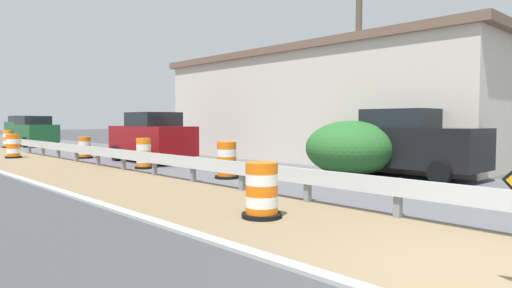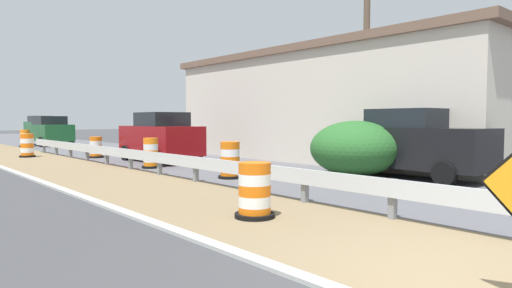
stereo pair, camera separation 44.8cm
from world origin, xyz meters
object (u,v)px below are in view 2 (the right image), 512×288
(traffic_barrel_mid, at_px, (151,154))
(car_lead_near_lane, at_px, (160,137))
(traffic_barrel_close, at_px, (230,162))
(traffic_barrel_far, at_px, (27,147))
(car_lead_far_lane, at_px, (49,131))
(traffic_barrel_farthest, at_px, (25,139))
(car_trailing_near_lane, at_px, (40,127))
(utility_pole_near, at_px, (366,66))
(traffic_barrel_nearest, at_px, (255,193))
(car_mid_far_lane, at_px, (412,143))
(traffic_barrel_farther, at_px, (96,148))

(traffic_barrel_mid, xyz_separation_m, car_lead_near_lane, (1.48, 1.99, 0.53))
(traffic_barrel_close, relative_size, traffic_barrel_far, 1.00)
(traffic_barrel_mid, height_order, car_lead_near_lane, car_lead_near_lane)
(traffic_barrel_close, relative_size, car_lead_far_lane, 0.23)
(traffic_barrel_farthest, relative_size, car_lead_near_lane, 0.25)
(car_trailing_near_lane, xyz_separation_m, utility_pole_near, (1.82, -35.84, 2.70))
(traffic_barrel_nearest, relative_size, traffic_barrel_mid, 0.90)
(car_trailing_near_lane, distance_m, car_lead_far_lane, 14.14)
(car_mid_far_lane, bearing_deg, car_lead_far_lane, -171.00)
(traffic_barrel_far, relative_size, car_mid_far_lane, 0.24)
(traffic_barrel_far, relative_size, car_lead_far_lane, 0.23)
(traffic_barrel_nearest, distance_m, traffic_barrel_farther, 14.41)
(traffic_barrel_far, bearing_deg, traffic_barrel_mid, -75.27)
(traffic_barrel_farthest, relative_size, car_lead_far_lane, 0.24)
(traffic_barrel_close, bearing_deg, traffic_barrel_far, 101.99)
(car_mid_far_lane, bearing_deg, traffic_barrel_far, -154.46)
(traffic_barrel_close, height_order, car_lead_far_lane, car_lead_far_lane)
(car_lead_near_lane, distance_m, car_mid_far_lane, 10.00)
(traffic_barrel_nearest, bearing_deg, utility_pole_near, 24.10)
(traffic_barrel_farther, distance_m, car_lead_far_lane, 12.01)
(traffic_barrel_nearest, distance_m, utility_pole_near, 10.40)
(traffic_barrel_close, relative_size, utility_pole_near, 0.15)
(traffic_barrel_close, xyz_separation_m, traffic_barrel_mid, (-0.46, 4.06, 0.00))
(car_lead_far_lane, height_order, car_mid_far_lane, car_mid_far_lane)
(car_lead_far_lane, bearing_deg, traffic_barrel_farthest, 117.70)
(car_lead_near_lane, distance_m, car_lead_far_lane, 15.55)
(traffic_barrel_far, distance_m, car_lead_near_lane, 7.02)
(car_lead_far_lane, bearing_deg, traffic_barrel_far, 157.11)
(utility_pole_near, bearing_deg, car_mid_far_lane, -122.35)
(traffic_barrel_far, height_order, car_lead_far_lane, car_lead_far_lane)
(traffic_barrel_far, bearing_deg, car_lead_far_lane, 68.97)
(car_trailing_near_lane, xyz_separation_m, car_mid_far_lane, (-0.06, -38.81, -0.03))
(traffic_barrel_mid, distance_m, car_lead_near_lane, 2.54)
(traffic_barrel_far, distance_m, car_mid_far_lane, 16.91)
(traffic_barrel_mid, height_order, car_mid_far_lane, car_mid_far_lane)
(traffic_barrel_farther, height_order, traffic_barrel_farthest, traffic_barrel_farthest)
(traffic_barrel_farther, relative_size, car_mid_far_lane, 0.21)
(traffic_barrel_farther, height_order, utility_pole_near, utility_pole_near)
(traffic_barrel_farthest, bearing_deg, traffic_barrel_nearest, -95.25)
(traffic_barrel_far, xyz_separation_m, traffic_barrel_farthest, (1.96, 8.57, 0.01))
(traffic_barrel_far, xyz_separation_m, car_trailing_near_lane, (6.83, 23.32, 0.57))
(traffic_barrel_nearest, bearing_deg, traffic_barrel_farthest, 84.75)
(traffic_barrel_nearest, relative_size, traffic_barrel_close, 0.90)
(car_lead_near_lane, bearing_deg, traffic_barrel_mid, 145.13)
(car_mid_far_lane, bearing_deg, traffic_barrel_nearest, -79.62)
(car_trailing_near_lane, bearing_deg, traffic_barrel_farther, -10.82)
(car_mid_far_lane, bearing_deg, traffic_barrel_farther, -159.23)
(traffic_barrel_far, height_order, car_lead_near_lane, car_lead_near_lane)
(traffic_barrel_nearest, height_order, car_lead_far_lane, car_lead_far_lane)
(traffic_barrel_close, bearing_deg, utility_pole_near, -4.30)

